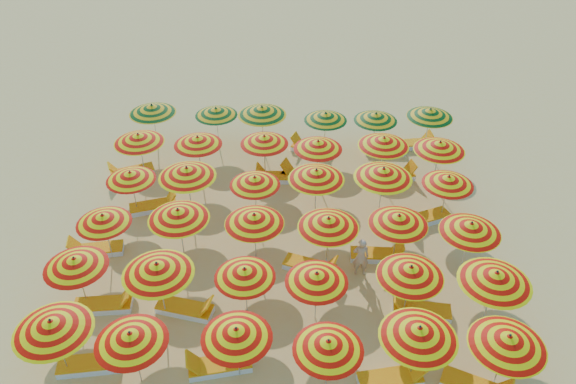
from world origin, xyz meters
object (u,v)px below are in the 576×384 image
object	(u,v)px
umbrella_19	(187,172)
umbrella_22	(383,173)
umbrella_0	(52,326)
umbrella_9	(317,277)
umbrella_11	(496,277)
umbrella_29	(440,146)
umbrella_18	(130,176)
lounger_1	(218,366)
umbrella_14	(254,219)
umbrella_2	(236,333)
beachgoer_a	(361,257)
lounger_6	(420,310)
umbrella_13	(178,214)
umbrella_12	(103,219)
umbrella_16	(399,220)
umbrella_4	(419,332)
umbrella_17	(471,228)
lounger_18	(412,144)
lounger_11	(426,218)
umbrella_28	(384,142)
lounger_17	(384,149)
umbrella_3	(328,345)
umbrella_6	(75,263)
lounger_12	(131,172)
umbrella_21	(316,174)
umbrella_10	(411,271)
umbrella_32	(262,111)
umbrella_31	(216,112)
lounger_5	(186,309)
umbrella_20	(255,181)
lounger_9	(377,255)
lounger_14	(302,176)
umbrella_15	(328,222)
lounger_2	(392,379)
umbrella_8	(245,273)
lounger_10	(154,206)
lounger_8	(311,267)
lounger_0	(92,364)
umbrella_1	(131,337)
umbrella_7	(157,269)
lounger_13	(277,177)
lounger_7	(96,250)
lounger_4	(105,305)
umbrella_26	(264,140)
lounger_15	(394,177)
umbrella_34	(376,117)
beachgoer_b	(397,275)

from	to	relation	value
umbrella_19	umbrella_22	xyz separation A→B (m)	(6.84, 0.19, 0.02)
umbrella_0	umbrella_9	xyz separation A→B (m)	(6.65, 2.17, -0.20)
umbrella_11	umbrella_29	world-z (taller)	umbrella_11
umbrella_18	lounger_1	distance (m)	7.93
umbrella_11	umbrella_14	xyz separation A→B (m)	(-6.88, 2.42, -0.12)
umbrella_2	beachgoer_a	bearing A→B (deg)	49.21
lounger_6	umbrella_13	bearing A→B (deg)	-10.32
umbrella_13	umbrella_12	bearing A→B (deg)	-177.89
umbrella_14	umbrella_16	size ratio (longest dim) A/B	1.09
umbrella_4	umbrella_13	world-z (taller)	umbrella_4
umbrella_17	lounger_18	world-z (taller)	umbrella_17
umbrella_17	lounger_18	bearing A→B (deg)	94.15
lounger_11	beachgoer_a	bearing A→B (deg)	22.49
umbrella_28	lounger_17	size ratio (longest dim) A/B	1.19
umbrella_3	umbrella_28	size ratio (longest dim) A/B	0.92
umbrella_6	lounger_12	distance (m)	7.11
umbrella_21	lounger_17	bearing A→B (deg)	56.49
umbrella_10	umbrella_32	xyz separation A→B (m)	(-4.89, 9.10, 0.09)
umbrella_28	umbrella_31	distance (m)	7.19
umbrella_21	lounger_5	world-z (taller)	umbrella_21
umbrella_17	umbrella_20	bearing A→B (deg)	160.77
lounger_9	lounger_14	xyz separation A→B (m)	(-2.61, 4.49, 0.00)
umbrella_15	umbrella_11	bearing A→B (deg)	-26.82
umbrella_13	lounger_2	distance (m)	8.07
umbrella_8	beachgoer_a	size ratio (longest dim) A/B	1.30
umbrella_6	lounger_10	world-z (taller)	umbrella_6
umbrella_32	lounger_8	xyz separation A→B (m)	(2.11, -7.32, -1.74)
umbrella_15	lounger_17	size ratio (longest dim) A/B	1.46
umbrella_9	lounger_0	xyz separation A→B (m)	(-6.06, -2.00, -1.53)
umbrella_1	umbrella_28	distance (m)	11.92
umbrella_7	umbrella_29	size ratio (longest dim) A/B	1.02
umbrella_4	umbrella_7	world-z (taller)	umbrella_7
umbrella_13	umbrella_29	bearing A→B (deg)	26.50
umbrella_2	umbrella_13	bearing A→B (deg)	117.47
lounger_13	umbrella_9	bearing A→B (deg)	100.67
umbrella_14	umbrella_7	bearing A→B (deg)	-135.46
lounger_7	lounger_2	bearing A→B (deg)	141.98
umbrella_12	lounger_4	distance (m)	2.74
umbrella_26	lounger_15	distance (m)	5.40
umbrella_9	lounger_5	xyz separation A→B (m)	(-3.86, 0.06, -1.53)
lounger_8	lounger_18	size ratio (longest dim) A/B	1.01
umbrella_12	umbrella_34	size ratio (longest dim) A/B	0.89
umbrella_29	lounger_6	size ratio (longest dim) A/B	1.36
lounger_10	beachgoer_b	bearing A→B (deg)	-43.58
lounger_17	beachgoer_a	world-z (taller)	beachgoer_a
umbrella_3	lounger_12	size ratio (longest dim) A/B	1.05
umbrella_4	beachgoer_b	xyz separation A→B (m)	(-0.07, 3.12, -1.13)
umbrella_6	umbrella_29	world-z (taller)	umbrella_29
lounger_18	lounger_10	bearing A→B (deg)	-163.85
lounger_2	lounger_6	distance (m)	2.66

